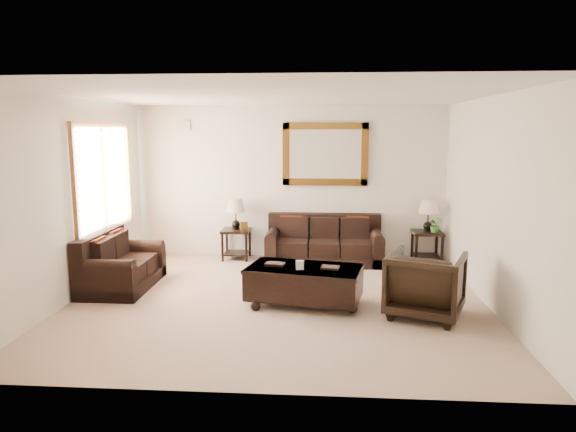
# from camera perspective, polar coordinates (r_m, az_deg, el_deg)

# --- Properties ---
(room) EXTENTS (5.51, 5.01, 2.71)m
(room) POSITION_cam_1_polar(r_m,az_deg,el_deg) (6.70, -1.21, 1.68)
(room) COLOR tan
(room) RESTS_ON ground
(window) EXTENTS (0.07, 1.96, 1.66)m
(window) POSITION_cam_1_polar(r_m,az_deg,el_deg) (8.24, -19.71, 3.98)
(window) COLOR white
(window) RESTS_ON room
(mirror) EXTENTS (1.50, 0.06, 1.10)m
(mirror) POSITION_cam_1_polar(r_m,az_deg,el_deg) (9.09, 4.15, 6.86)
(mirror) COLOR #442B0D
(mirror) RESTS_ON room
(air_vent) EXTENTS (0.25, 0.02, 0.18)m
(air_vent) POSITION_cam_1_polar(r_m,az_deg,el_deg) (9.43, -11.57, 9.83)
(air_vent) COLOR #999999
(air_vent) RESTS_ON room
(sofa) EXTENTS (1.99, 0.86, 0.81)m
(sofa) POSITION_cam_1_polar(r_m,az_deg,el_deg) (8.94, 4.04, -3.26)
(sofa) COLOR black
(sofa) RESTS_ON room
(loveseat) EXTENTS (0.85, 1.44, 0.81)m
(loveseat) POSITION_cam_1_polar(r_m,az_deg,el_deg) (7.88, -18.30, -5.44)
(loveseat) COLOR black
(loveseat) RESTS_ON room
(end_table_left) EXTENTS (0.49, 0.49, 1.08)m
(end_table_left) POSITION_cam_1_polar(r_m,az_deg,el_deg) (9.09, -5.81, -0.43)
(end_table_left) COLOR black
(end_table_left) RESTS_ON room
(end_table_right) EXTENTS (0.50, 0.50, 1.10)m
(end_table_right) POSITION_cam_1_polar(r_m,az_deg,el_deg) (9.13, 15.28, -0.59)
(end_table_right) COLOR black
(end_table_right) RESTS_ON room
(coffee_table) EXTENTS (1.61, 1.07, 0.63)m
(coffee_table) POSITION_cam_1_polar(r_m,az_deg,el_deg) (6.77, 1.83, -7.23)
(coffee_table) COLOR black
(coffee_table) RESTS_ON room
(armchair) EXTENTS (1.10, 1.07, 0.88)m
(armchair) POSITION_cam_1_polar(r_m,az_deg,el_deg) (6.53, 15.05, -7.00)
(armchair) COLOR black
(armchair) RESTS_ON floor
(potted_plant) EXTENTS (0.32, 0.33, 0.21)m
(potted_plant) POSITION_cam_1_polar(r_m,az_deg,el_deg) (9.08, 16.04, -1.12)
(potted_plant) COLOR #295E20
(potted_plant) RESTS_ON end_table_right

